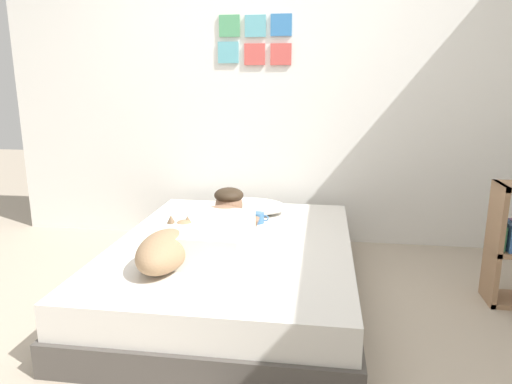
{
  "coord_description": "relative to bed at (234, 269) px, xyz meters",
  "views": [
    {
      "loc": [
        0.57,
        -2.17,
        1.34
      ],
      "look_at": [
        0.13,
        0.83,
        0.61
      ],
      "focal_mm": 32.66,
      "sensor_mm": 36.0,
      "label": 1
    }
  ],
  "objects": [
    {
      "name": "coffee_cup",
      "position": [
        0.1,
        0.4,
        0.22
      ],
      "size": [
        0.12,
        0.09,
        0.07
      ],
      "color": "teal",
      "rests_on": "bed"
    },
    {
      "name": "ground_plane",
      "position": [
        -0.03,
        -0.53,
        -0.18
      ],
      "size": [
        12.49,
        12.49,
        0.0
      ],
      "primitive_type": "plane",
      "color": "tan"
    },
    {
      "name": "bed",
      "position": [
        0.0,
        0.0,
        0.0
      ],
      "size": [
        1.49,
        1.99,
        0.36
      ],
      "color": "#4C4742",
      "rests_on": "ground"
    },
    {
      "name": "dog",
      "position": [
        -0.28,
        -0.45,
        0.29
      ],
      "size": [
        0.26,
        0.57,
        0.21
      ],
      "color": "#9E7A56",
      "rests_on": "bed"
    },
    {
      "name": "back_wall",
      "position": [
        -0.03,
        1.18,
        1.07
      ],
      "size": [
        4.25,
        0.12,
        2.5
      ],
      "color": "silver",
      "rests_on": "ground"
    },
    {
      "name": "person_lying",
      "position": [
        -0.09,
        -0.05,
        0.29
      ],
      "size": [
        0.43,
        0.92,
        0.27
      ],
      "color": "silver",
      "rests_on": "bed"
    },
    {
      "name": "cell_phone",
      "position": [
        0.01,
        -0.34,
        0.19
      ],
      "size": [
        0.07,
        0.14,
        0.01
      ],
      "primitive_type": "cube",
      "color": "black",
      "rests_on": "bed"
    },
    {
      "name": "pillow",
      "position": [
        0.02,
        0.64,
        0.24
      ],
      "size": [
        0.52,
        0.32,
        0.11
      ],
      "primitive_type": "ellipsoid",
      "color": "white",
      "rests_on": "bed"
    }
  ]
}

